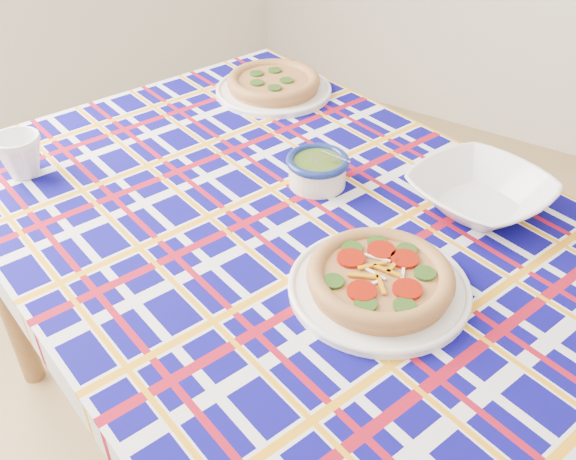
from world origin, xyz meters
The scene contains 7 objects.
dining_table centered at (-0.55, 0.08, 0.65)m, with size 1.74×1.37×0.71m.
tablecloth centered at (-0.55, 0.08, 0.67)m, with size 1.56×0.98×0.10m, color #090565, non-canonical shape.
main_focaccia_plate centered at (-0.39, 0.02, 0.75)m, with size 0.31×0.31×0.06m, color #A46B3A, non-canonical shape.
pesto_bowl centered at (-0.64, 0.24, 0.76)m, with size 0.13×0.13×0.08m, color #283E11, non-canonical shape.
serving_bowl centered at (-0.34, 0.34, 0.75)m, with size 0.25×0.25×0.06m, color white.
second_focaccia_plate centered at (-0.96, 0.54, 0.75)m, with size 0.30×0.30×0.06m, color #A46B3A, non-canonical shape.
mug centered at (-1.17, -0.06, 0.76)m, with size 0.10×0.10×0.09m, color white.
Camera 1 is at (-0.09, -0.71, 1.44)m, focal length 40.00 mm.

